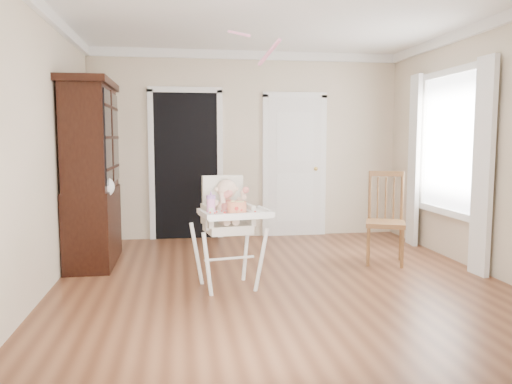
{
  "coord_description": "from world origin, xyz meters",
  "views": [
    {
      "loc": [
        -0.99,
        -4.77,
        1.45
      ],
      "look_at": [
        -0.28,
        -0.13,
        0.95
      ],
      "focal_mm": 35.0,
      "sensor_mm": 36.0,
      "label": 1
    }
  ],
  "objects": [
    {
      "name": "floor",
      "position": [
        0.0,
        0.0,
        0.0
      ],
      "size": [
        5.0,
        5.0,
        0.0
      ],
      "primitive_type": "plane",
      "color": "brown",
      "rests_on": "ground"
    },
    {
      "name": "ceiling",
      "position": [
        0.0,
        0.0,
        2.7
      ],
      "size": [
        5.0,
        5.0,
        0.0
      ],
      "primitive_type": "plane",
      "rotation": [
        3.14,
        0.0,
        0.0
      ],
      "color": "white",
      "rests_on": "wall_back"
    },
    {
      "name": "wall_back",
      "position": [
        0.0,
        2.5,
        1.35
      ],
      "size": [
        4.5,
        0.0,
        4.5
      ],
      "primitive_type": "plane",
      "rotation": [
        1.57,
        0.0,
        0.0
      ],
      "color": "beige",
      "rests_on": "floor"
    },
    {
      "name": "wall_left",
      "position": [
        -2.25,
        0.0,
        1.35
      ],
      "size": [
        0.0,
        5.0,
        5.0
      ],
      "primitive_type": "plane",
      "rotation": [
        1.57,
        0.0,
        1.57
      ],
      "color": "beige",
      "rests_on": "floor"
    },
    {
      "name": "wall_right",
      "position": [
        2.25,
        0.0,
        1.35
      ],
      "size": [
        0.0,
        5.0,
        5.0
      ],
      "primitive_type": "plane",
      "rotation": [
        1.57,
        0.0,
        -1.57
      ],
      "color": "beige",
      "rests_on": "floor"
    },
    {
      "name": "crown_molding",
      "position": [
        0.0,
        0.0,
        2.64
      ],
      "size": [
        4.5,
        5.0,
        0.12
      ],
      "primitive_type": null,
      "color": "white",
      "rests_on": "ceiling"
    },
    {
      "name": "doorway",
      "position": [
        -0.9,
        2.48,
        1.11
      ],
      "size": [
        1.06,
        0.05,
        2.22
      ],
      "color": "black",
      "rests_on": "wall_back"
    },
    {
      "name": "closet_door",
      "position": [
        0.7,
        2.48,
        1.02
      ],
      "size": [
        0.96,
        0.09,
        2.13
      ],
      "color": "white",
      "rests_on": "wall_back"
    },
    {
      "name": "window_right",
      "position": [
        2.18,
        0.8,
        1.29
      ],
      "size": [
        0.13,
        1.84,
        2.3
      ],
      "color": "white",
      "rests_on": "wall_right"
    },
    {
      "name": "high_chair",
      "position": [
        -0.54,
        -0.04,
        0.69
      ],
      "size": [
        0.75,
        0.88,
        1.11
      ],
      "rotation": [
        0.0,
        0.0,
        0.17
      ],
      "color": "white",
      "rests_on": "floor"
    },
    {
      "name": "baby",
      "position": [
        -0.54,
        -0.01,
        0.83
      ],
      "size": [
        0.33,
        0.24,
        0.45
      ],
      "rotation": [
        0.0,
        0.0,
        0.17
      ],
      "color": "beige",
      "rests_on": "high_chair"
    },
    {
      "name": "cake",
      "position": [
        -0.48,
        -0.28,
        0.83
      ],
      "size": [
        0.23,
        0.23,
        0.1
      ],
      "color": "silver",
      "rests_on": "high_chair"
    },
    {
      "name": "sippy_cup",
      "position": [
        -0.71,
        -0.2,
        0.86
      ],
      "size": [
        0.08,
        0.08,
        0.2
      ],
      "rotation": [
        0.0,
        0.0,
        0.17
      ],
      "color": "pink",
      "rests_on": "high_chair"
    },
    {
      "name": "china_cabinet",
      "position": [
        -1.99,
        1.15,
        1.05
      ],
      "size": [
        0.56,
        1.25,
        2.11
      ],
      "color": "black",
      "rests_on": "floor"
    },
    {
      "name": "dining_chair",
      "position": [
        1.37,
        0.68,
        0.5
      ],
      "size": [
        0.57,
        0.57,
        1.07
      ],
      "rotation": [
        0.0,
        0.0,
        -0.39
      ],
      "color": "brown",
      "rests_on": "floor"
    },
    {
      "name": "streamer",
      "position": [
        -0.43,
        -0.07,
        2.42
      ],
      "size": [
        0.16,
        0.48,
        0.15
      ],
      "primitive_type": null,
      "rotation": [
        0.26,
        0.0,
        0.27
      ],
      "color": "pink",
      "rests_on": "ceiling"
    }
  ]
}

